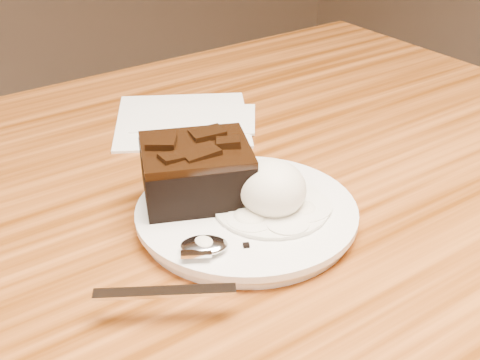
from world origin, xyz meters
TOP-DOWN VIEW (x-y plane):
  - plate at (0.09, -0.03)m, footprint 0.20×0.20m
  - brownie at (0.06, 0.02)m, footprint 0.12×0.11m
  - ice_cream_scoop at (0.10, -0.04)m, footprint 0.06×0.06m
  - melt_puddle at (0.10, -0.04)m, footprint 0.10×0.10m
  - spoon at (0.02, -0.06)m, footprint 0.15×0.10m
  - napkin at (0.15, 0.20)m, footprint 0.21×0.21m
  - crumb_a at (0.11, -0.08)m, footprint 0.01×0.01m
  - crumb_b at (0.05, -0.07)m, footprint 0.01×0.01m

SIDE VIEW (x-z plane):
  - napkin at x=0.15m, z-range 0.75..0.76m
  - plate at x=0.09m, z-range 0.75..0.77m
  - melt_puddle at x=0.10m, z-range 0.77..0.77m
  - crumb_b at x=0.05m, z-range 0.77..0.77m
  - crumb_a at x=0.11m, z-range 0.77..0.77m
  - spoon at x=0.02m, z-range 0.77..0.78m
  - ice_cream_scoop at x=0.10m, z-range 0.76..0.81m
  - brownie at x=0.06m, z-range 0.77..0.81m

